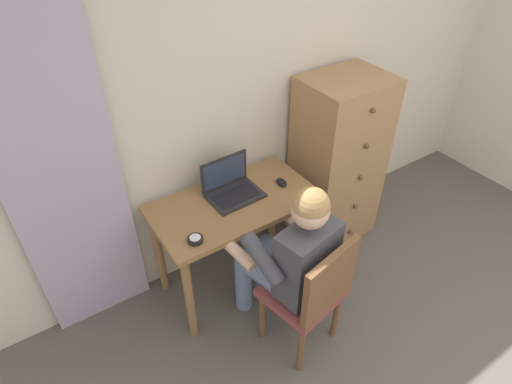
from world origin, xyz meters
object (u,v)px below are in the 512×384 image
(laptop, at_px, (231,187))
(desk_clock, at_px, (195,239))
(person_seated, at_px, (290,253))
(computer_mouse, at_px, (281,182))
(chair, at_px, (312,292))
(desk, at_px, (235,217))
(dresser, at_px, (337,162))

(laptop, height_order, desk_clock, laptop)
(person_seated, distance_m, computer_mouse, 0.58)
(laptop, bearing_deg, chair, -84.85)
(person_seated, height_order, laptop, person_seated)
(desk, xyz_separation_m, person_seated, (0.07, -0.51, 0.06))
(desk, bearing_deg, person_seated, -82.45)
(dresser, distance_m, chair, 1.14)
(desk, distance_m, chair, 0.70)
(computer_mouse, height_order, desk_clock, computer_mouse)
(chair, distance_m, person_seated, 0.26)
(dresser, relative_size, desk_clock, 14.80)
(computer_mouse, bearing_deg, laptop, 170.10)
(laptop, relative_size, computer_mouse, 3.49)
(person_seated, distance_m, laptop, 0.60)
(desk, xyz_separation_m, chair, (0.10, -0.69, -0.12))
(chair, bearing_deg, computer_mouse, 68.71)
(chair, bearing_deg, dresser, 41.58)
(dresser, relative_size, chair, 1.51)
(dresser, bearing_deg, chair, -138.42)
(person_seated, bearing_deg, laptop, 93.65)
(person_seated, xyz_separation_m, desk_clock, (-0.44, 0.32, 0.08))
(laptop, bearing_deg, dresser, -1.00)
(dresser, relative_size, laptop, 3.81)
(desk_clock, bearing_deg, laptop, 33.60)
(chair, height_order, person_seated, person_seated)
(dresser, xyz_separation_m, computer_mouse, (-0.59, -0.08, 0.10))
(dresser, bearing_deg, laptop, 179.00)
(laptop, distance_m, computer_mouse, 0.35)
(person_seated, relative_size, desk_clock, 13.35)
(laptop, xyz_separation_m, desk_clock, (-0.40, -0.27, -0.04))
(desk, relative_size, computer_mouse, 10.62)
(chair, height_order, computer_mouse, chair)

